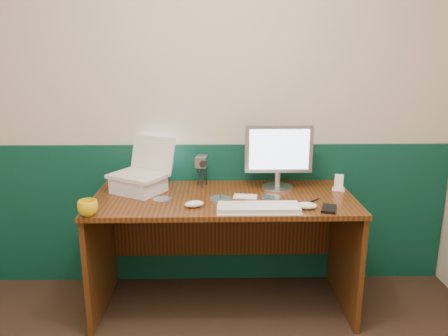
{
  "coord_description": "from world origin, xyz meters",
  "views": [
    {
      "loc": [
        0.11,
        -1.17,
        1.6
      ],
      "look_at": [
        0.16,
        1.23,
        0.97
      ],
      "focal_mm": 35.0,
      "sensor_mm": 36.0,
      "label": 1
    }
  ],
  "objects_px": {
    "desk": "(224,252)",
    "laptop": "(137,156)",
    "monitor": "(278,157)",
    "keyboard": "(259,208)",
    "mug": "(88,208)",
    "camcorder": "(202,172)"
  },
  "relations": [
    {
      "from": "monitor",
      "to": "keyboard",
      "type": "distance_m",
      "value": 0.47
    },
    {
      "from": "laptop",
      "to": "monitor",
      "type": "xyz_separation_m",
      "value": [
        0.89,
        0.05,
        -0.02
      ]
    },
    {
      "from": "laptop",
      "to": "monitor",
      "type": "height_order",
      "value": "monitor"
    },
    {
      "from": "camcorder",
      "to": "desk",
      "type": "bearing_deg",
      "value": -49.28
    },
    {
      "from": "desk",
      "to": "mug",
      "type": "distance_m",
      "value": 0.9
    },
    {
      "from": "keyboard",
      "to": "desk",
      "type": "bearing_deg",
      "value": 127.11
    },
    {
      "from": "desk",
      "to": "laptop",
      "type": "distance_m",
      "value": 0.82
    },
    {
      "from": "monitor",
      "to": "desk",
      "type": "bearing_deg",
      "value": -157.25
    },
    {
      "from": "desk",
      "to": "mug",
      "type": "relative_size",
      "value": 14.67
    },
    {
      "from": "desk",
      "to": "laptop",
      "type": "relative_size",
      "value": 4.9
    },
    {
      "from": "monitor",
      "to": "camcorder",
      "type": "height_order",
      "value": "monitor"
    },
    {
      "from": "monitor",
      "to": "mug",
      "type": "xyz_separation_m",
      "value": [
        -1.09,
        -0.46,
        -0.17
      ]
    },
    {
      "from": "laptop",
      "to": "keyboard",
      "type": "relative_size",
      "value": 0.72
    },
    {
      "from": "mug",
      "to": "desk",
      "type": "bearing_deg",
      "value": 22.73
    },
    {
      "from": "laptop",
      "to": "mug",
      "type": "distance_m",
      "value": 0.49
    },
    {
      "from": "laptop",
      "to": "camcorder",
      "type": "relative_size",
      "value": 1.7
    },
    {
      "from": "desk",
      "to": "keyboard",
      "type": "xyz_separation_m",
      "value": [
        0.19,
        -0.25,
        0.39
      ]
    },
    {
      "from": "desk",
      "to": "camcorder",
      "type": "distance_m",
      "value": 0.54
    },
    {
      "from": "camcorder",
      "to": "mug",
      "type": "bearing_deg",
      "value": -129.19
    },
    {
      "from": "mug",
      "to": "camcorder",
      "type": "relative_size",
      "value": 0.57
    },
    {
      "from": "desk",
      "to": "mug",
      "type": "bearing_deg",
      "value": -157.27
    },
    {
      "from": "desk",
      "to": "laptop",
      "type": "height_order",
      "value": "laptop"
    }
  ]
}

